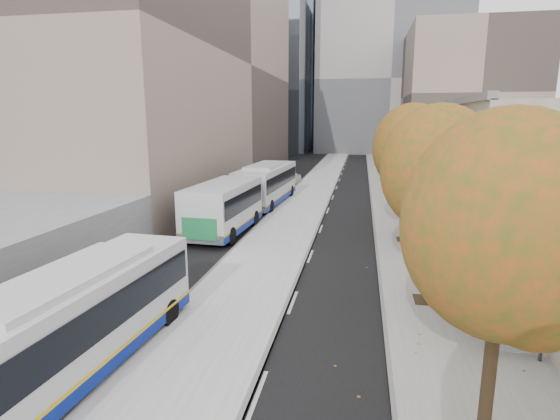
# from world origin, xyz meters

# --- Properties ---
(bus_platform) EXTENTS (4.25, 150.00, 0.15)m
(bus_platform) POSITION_xyz_m (-3.88, 35.00, 0.07)
(bus_platform) COLOR #ABABAB
(bus_platform) RESTS_ON ground
(sidewalk) EXTENTS (4.75, 150.00, 0.08)m
(sidewalk) POSITION_xyz_m (4.12, 35.00, 0.04)
(sidewalk) COLOR gray
(sidewalk) RESTS_ON ground
(building_tan) EXTENTS (18.00, 92.00, 8.00)m
(building_tan) POSITION_xyz_m (15.50, 64.00, 4.00)
(building_tan) COLOR gray
(building_tan) RESTS_ON ground
(building_midrise) EXTENTS (24.00, 46.00, 25.00)m
(building_midrise) POSITION_xyz_m (-22.50, 41.00, 12.50)
(building_midrise) COLOR gray
(building_midrise) RESTS_ON ground
(building_far_block) EXTENTS (30.00, 18.00, 30.00)m
(building_far_block) POSITION_xyz_m (6.00, 96.00, 15.00)
(building_far_block) COLOR #A29A95
(building_far_block) RESTS_ON ground
(bus_shelter) EXTENTS (1.90, 4.40, 2.53)m
(bus_shelter) POSITION_xyz_m (5.69, 10.96, 2.19)
(bus_shelter) COLOR #383A3F
(bus_shelter) RESTS_ON sidewalk
(tree_b) EXTENTS (4.00, 4.00, 6.97)m
(tree_b) POSITION_xyz_m (3.60, 5.00, 5.04)
(tree_b) COLOR black
(tree_b) RESTS_ON sidewalk
(tree_c) EXTENTS (4.20, 4.20, 7.28)m
(tree_c) POSITION_xyz_m (3.60, 13.00, 5.25)
(tree_c) COLOR black
(tree_c) RESTS_ON sidewalk
(tree_d) EXTENTS (4.40, 4.40, 7.60)m
(tree_d) POSITION_xyz_m (3.60, 22.00, 5.47)
(tree_d) COLOR black
(tree_d) RESTS_ON sidewalk
(bus_far) EXTENTS (3.81, 19.34, 3.20)m
(bus_far) POSITION_xyz_m (-7.20, 27.49, 1.75)
(bus_far) COLOR silver
(bus_far) RESTS_ON ground
(distant_car) EXTENTS (2.78, 4.51, 1.43)m
(distant_car) POSITION_xyz_m (-6.98, 42.75, 0.72)
(distant_car) COLOR silver
(distant_car) RESTS_ON ground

